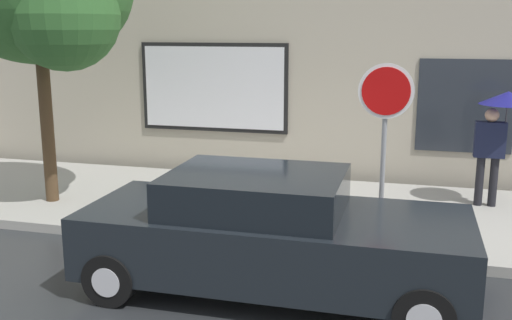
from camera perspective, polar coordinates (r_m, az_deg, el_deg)
name	(u,v)px	position (r m, az deg, el deg)	size (l,w,h in m)	color
ground_plane	(225,281)	(7.84, -3.00, -11.41)	(60.00, 60.00, 0.00)	#282B2D
sidewalk	(277,208)	(10.53, 2.00, -4.63)	(20.00, 4.00, 0.15)	#A3A099
building_facade	(305,12)	(12.52, 4.71, 13.86)	(20.00, 0.67, 7.00)	#B2A893
parked_car	(271,234)	(7.29, 1.45, -7.07)	(4.63, 1.94, 1.49)	black
fire_hydrant	(186,192)	(9.89, -6.67, -3.08)	(0.30, 0.44, 0.78)	red
pedestrian_with_umbrella	(501,117)	(10.87, 22.33, 3.78)	(0.94, 0.93, 2.00)	black
stop_sign	(385,118)	(8.46, 12.20, 3.94)	(0.76, 0.10, 2.56)	gray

